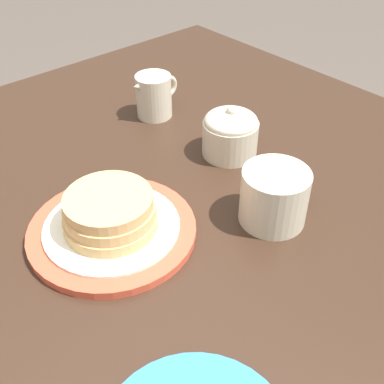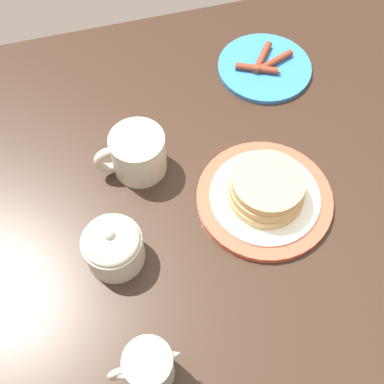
{
  "view_description": "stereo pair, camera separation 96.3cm",
  "coord_description": "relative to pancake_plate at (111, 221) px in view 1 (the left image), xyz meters",
  "views": [
    {
      "loc": [
        -0.27,
        -0.45,
        1.24
      ],
      "look_at": [
        0.09,
        -0.05,
        0.8
      ],
      "focal_mm": 45.0,
      "sensor_mm": 36.0,
      "label": 1
    },
    {
      "loc": [
        0.2,
        0.35,
        1.49
      ],
      "look_at": [
        0.09,
        -0.05,
        0.8
      ],
      "focal_mm": 45.0,
      "sensor_mm": 36.0,
      "label": 2
    }
  ],
  "objects": [
    {
      "name": "dining_table",
      "position": [
        0.03,
        0.02,
        -0.14
      ],
      "size": [
        1.23,
        1.05,
        0.77
      ],
      "color": "#332116",
      "rests_on": "ground_plane"
    },
    {
      "name": "pancake_plate",
      "position": [
        0.0,
        0.0,
        0.0
      ],
      "size": [
        0.23,
        0.23,
        0.07
      ],
      "color": "#DB5138",
      "rests_on": "dining_table"
    },
    {
      "name": "coffee_mug",
      "position": [
        0.19,
        -0.13,
        0.02
      ],
      "size": [
        0.13,
        0.1,
        0.08
      ],
      "color": "beige",
      "rests_on": "dining_table"
    },
    {
      "name": "creamer_pitcher",
      "position": [
        0.25,
        0.22,
        0.02
      ],
      "size": [
        0.1,
        0.07,
        0.09
      ],
      "color": "beige",
      "rests_on": "dining_table"
    },
    {
      "name": "sugar_bowl",
      "position": [
        0.26,
        0.03,
        0.02
      ],
      "size": [
        0.09,
        0.09,
        0.09
      ],
      "color": "beige",
      "rests_on": "dining_table"
    }
  ]
}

